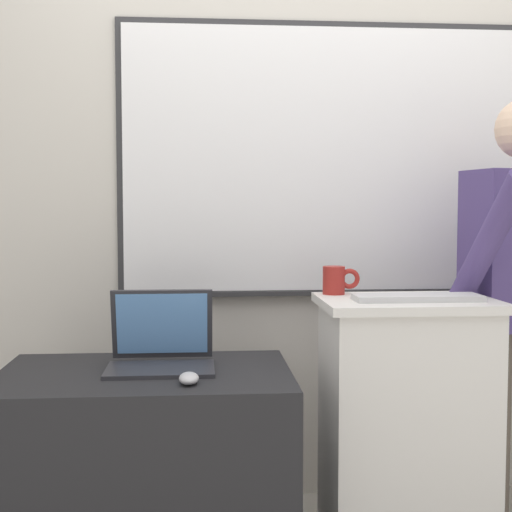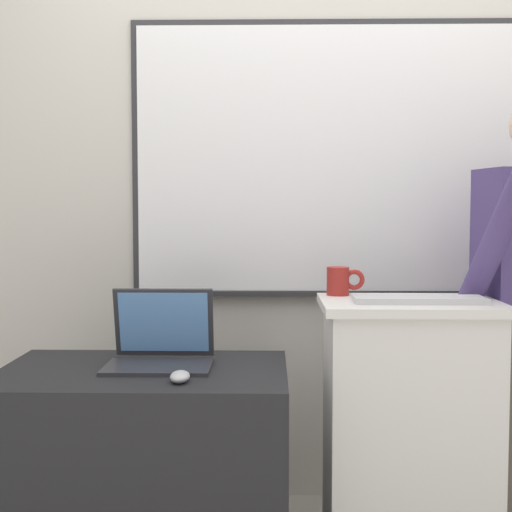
{
  "view_description": "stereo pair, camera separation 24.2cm",
  "coord_description": "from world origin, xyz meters",
  "px_view_note": "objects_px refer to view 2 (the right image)",
  "views": [
    {
      "loc": [
        -0.42,
        -1.84,
        1.23
      ],
      "look_at": [
        -0.23,
        0.56,
        1.07
      ],
      "focal_mm": 50.0,
      "sensor_mm": 36.0,
      "label": 1
    },
    {
      "loc": [
        -0.18,
        -1.85,
        1.23
      ],
      "look_at": [
        -0.23,
        0.56,
        1.07
      ],
      "focal_mm": 50.0,
      "sensor_mm": 36.0,
      "label": 2
    }
  ],
  "objects_px": {
    "laptop": "(161,342)",
    "wireless_keyboard": "(419,300)",
    "lectern_podium": "(408,435)",
    "side_desk": "(144,473)",
    "computer_mouse_by_laptop": "(180,377)",
    "coffee_mug": "(340,281)"
  },
  "relations": [
    {
      "from": "side_desk",
      "to": "laptop",
      "type": "xyz_separation_m",
      "value": [
        0.05,
        0.07,
        0.43
      ]
    },
    {
      "from": "laptop",
      "to": "side_desk",
      "type": "bearing_deg",
      "value": -125.16
    },
    {
      "from": "laptop",
      "to": "coffee_mug",
      "type": "relative_size",
      "value": 2.6
    },
    {
      "from": "side_desk",
      "to": "coffee_mug",
      "type": "relative_size",
      "value": 7.05
    },
    {
      "from": "lectern_podium",
      "to": "coffee_mug",
      "type": "distance_m",
      "value": 0.57
    },
    {
      "from": "lectern_podium",
      "to": "side_desk",
      "type": "distance_m",
      "value": 0.9
    },
    {
      "from": "lectern_podium",
      "to": "coffee_mug",
      "type": "height_order",
      "value": "coffee_mug"
    },
    {
      "from": "computer_mouse_by_laptop",
      "to": "coffee_mug",
      "type": "xyz_separation_m",
      "value": [
        0.52,
        0.39,
        0.25
      ]
    },
    {
      "from": "laptop",
      "to": "coffee_mug",
      "type": "distance_m",
      "value": 0.66
    },
    {
      "from": "lectern_podium",
      "to": "laptop",
      "type": "relative_size",
      "value": 2.64
    },
    {
      "from": "side_desk",
      "to": "lectern_podium",
      "type": "bearing_deg",
      "value": 4.57
    },
    {
      "from": "wireless_keyboard",
      "to": "laptop",
      "type": "bearing_deg",
      "value": 176.36
    },
    {
      "from": "lectern_podium",
      "to": "side_desk",
      "type": "xyz_separation_m",
      "value": [
        -0.89,
        -0.07,
        -0.11
      ]
    },
    {
      "from": "side_desk",
      "to": "wireless_keyboard",
      "type": "xyz_separation_m",
      "value": [
        0.91,
        0.02,
        0.58
      ]
    },
    {
      "from": "wireless_keyboard",
      "to": "computer_mouse_by_laptop",
      "type": "height_order",
      "value": "wireless_keyboard"
    },
    {
      "from": "computer_mouse_by_laptop",
      "to": "wireless_keyboard",
      "type": "bearing_deg",
      "value": 14.32
    },
    {
      "from": "coffee_mug",
      "to": "lectern_podium",
      "type": "bearing_deg",
      "value": -33.34
    },
    {
      "from": "laptop",
      "to": "wireless_keyboard",
      "type": "distance_m",
      "value": 0.87
    },
    {
      "from": "laptop",
      "to": "computer_mouse_by_laptop",
      "type": "xyz_separation_m",
      "value": [
        0.09,
        -0.25,
        -0.06
      ]
    },
    {
      "from": "side_desk",
      "to": "coffee_mug",
      "type": "xyz_separation_m",
      "value": [
        0.67,
        0.22,
        0.62
      ]
    },
    {
      "from": "wireless_keyboard",
      "to": "computer_mouse_by_laptop",
      "type": "xyz_separation_m",
      "value": [
        -0.76,
        -0.19,
        -0.21
      ]
    },
    {
      "from": "laptop",
      "to": "coffee_mug",
      "type": "xyz_separation_m",
      "value": [
        0.62,
        0.14,
        0.2
      ]
    }
  ]
}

